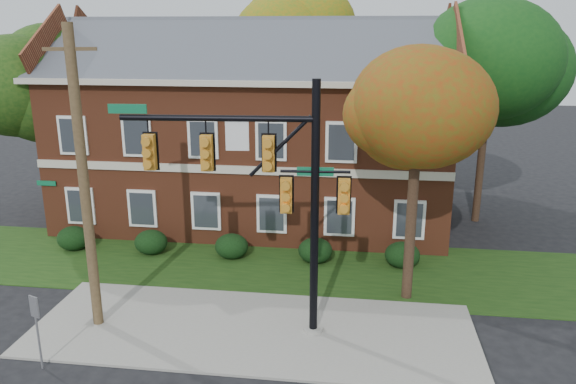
# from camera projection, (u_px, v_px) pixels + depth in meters

# --- Properties ---
(ground) EXTENTS (120.00, 120.00, 0.00)m
(ground) POSITION_uv_depth(u_px,v_px,m) (246.00, 348.00, 16.87)
(ground) COLOR black
(ground) RESTS_ON ground
(sidewalk) EXTENTS (14.00, 5.00, 0.08)m
(sidewalk) POSITION_uv_depth(u_px,v_px,m) (253.00, 330.00, 17.81)
(sidewalk) COLOR gray
(sidewalk) RESTS_ON ground
(grass_strip) EXTENTS (30.00, 6.00, 0.04)m
(grass_strip) POSITION_uv_depth(u_px,v_px,m) (277.00, 267.00, 22.58)
(grass_strip) COLOR #193811
(grass_strip) RESTS_ON ground
(apartment_building) EXTENTS (18.80, 8.80, 9.74)m
(apartment_building) POSITION_uv_depth(u_px,v_px,m) (254.00, 120.00, 27.11)
(apartment_building) COLOR brown
(apartment_building) RESTS_ON ground
(hedge_far_left) EXTENTS (1.40, 1.26, 1.05)m
(hedge_far_left) POSITION_uv_depth(u_px,v_px,m) (73.00, 238.00, 24.25)
(hedge_far_left) COLOR black
(hedge_far_left) RESTS_ON ground
(hedge_left) EXTENTS (1.40, 1.26, 1.05)m
(hedge_left) POSITION_uv_depth(u_px,v_px,m) (151.00, 242.00, 23.80)
(hedge_left) COLOR black
(hedge_left) RESTS_ON ground
(hedge_center) EXTENTS (1.40, 1.26, 1.05)m
(hedge_center) POSITION_uv_depth(u_px,v_px,m) (232.00, 246.00, 23.36)
(hedge_center) COLOR black
(hedge_center) RESTS_ON ground
(hedge_right) EXTENTS (1.40, 1.26, 1.05)m
(hedge_right) POSITION_uv_depth(u_px,v_px,m) (315.00, 250.00, 22.91)
(hedge_right) COLOR black
(hedge_right) RESTS_ON ground
(hedge_far_right) EXTENTS (1.40, 1.26, 1.05)m
(hedge_far_right) POSITION_uv_depth(u_px,v_px,m) (402.00, 255.00, 22.47)
(hedge_far_right) COLOR black
(hedge_far_right) RESTS_ON ground
(tree_near_right) EXTENTS (4.50, 4.25, 8.58)m
(tree_near_right) POSITION_uv_depth(u_px,v_px,m) (426.00, 112.00, 18.02)
(tree_near_right) COLOR black
(tree_near_right) RESTS_ON ground
(tree_left_rear) EXTENTS (5.40, 5.10, 8.88)m
(tree_left_rear) POSITION_uv_depth(u_px,v_px,m) (49.00, 84.00, 26.81)
(tree_left_rear) COLOR black
(tree_left_rear) RESTS_ON ground
(tree_right_rear) EXTENTS (6.30, 5.95, 10.62)m
(tree_right_rear) POSITION_uv_depth(u_px,v_px,m) (499.00, 54.00, 25.61)
(tree_right_rear) COLOR black
(tree_right_rear) RESTS_ON ground
(tree_far_rear) EXTENTS (6.84, 6.46, 11.52)m
(tree_far_rear) POSITION_uv_depth(u_px,v_px,m) (300.00, 36.00, 33.33)
(tree_far_rear) COLOR black
(tree_far_rear) RESTS_ON ground
(traffic_signal) EXTENTS (7.08, 0.84, 7.90)m
(traffic_signal) POSITION_uv_depth(u_px,v_px,m) (267.00, 182.00, 16.44)
(traffic_signal) COLOR gray
(traffic_signal) RESTS_ON ground
(utility_pole) EXTENTS (1.43, 0.55, 9.42)m
(utility_pole) POSITION_uv_depth(u_px,v_px,m) (84.00, 183.00, 16.86)
(utility_pole) COLOR #493822
(utility_pole) RESTS_ON ground
(sign_post) EXTENTS (0.32, 0.16, 2.24)m
(sign_post) POSITION_uv_depth(u_px,v_px,m) (36.00, 320.00, 15.44)
(sign_post) COLOR slate
(sign_post) RESTS_ON ground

